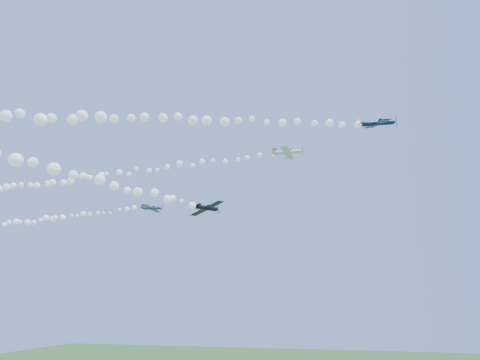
% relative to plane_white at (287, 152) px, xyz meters
% --- Properties ---
extents(plane_white, '(7.12, 7.55, 2.49)m').
position_rel_plane_white_xyz_m(plane_white, '(0.00, 0.00, 0.00)').
color(plane_white, white).
extents(smoke_trail_white, '(87.18, 10.61, 3.01)m').
position_rel_plane_white_xyz_m(smoke_trail_white, '(-45.71, 4.32, -0.29)').
color(smoke_trail_white, white).
extents(plane_navy, '(8.10, 8.34, 2.79)m').
position_rel_plane_white_xyz_m(plane_navy, '(18.35, -10.21, 0.35)').
color(plane_navy, '#0D1C3B').
extents(smoke_trail_navy, '(78.14, 25.56, 3.15)m').
position_rel_plane_white_xyz_m(smoke_trail_navy, '(-22.98, -22.63, 0.12)').
color(smoke_trail_navy, white).
extents(plane_grey, '(6.49, 6.91, 2.48)m').
position_rel_plane_white_xyz_m(plane_grey, '(-36.34, 8.31, -8.91)').
color(plane_grey, '#353E4D').
extents(smoke_trail_grey, '(68.54, 10.41, 3.00)m').
position_rel_plane_white_xyz_m(smoke_trail_grey, '(-72.53, 12.69, -9.30)').
color(smoke_trail_grey, white).
extents(plane_black, '(6.56, 6.35, 2.12)m').
position_rel_plane_white_xyz_m(plane_black, '(-12.01, -19.94, -16.72)').
color(plane_black, black).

